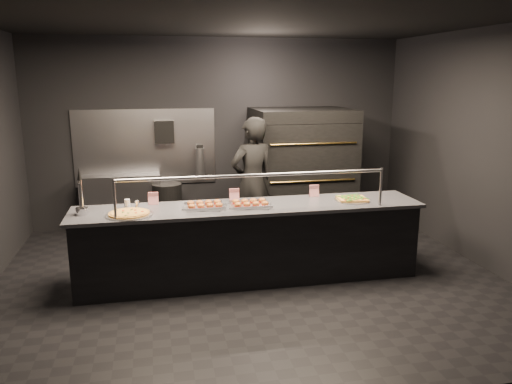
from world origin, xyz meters
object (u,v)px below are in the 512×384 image
(service_counter, at_px, (250,242))
(worker, at_px, (252,183))
(fire_extinguisher, at_px, (200,161))
(beer_tap, at_px, (81,201))
(pizza_oven, at_px, (301,169))
(round_pizza, at_px, (129,214))
(square_pizza, at_px, (352,199))
(slider_tray_a, at_px, (205,205))
(slider_tray_b, at_px, (250,204))
(prep_shelf, at_px, (122,203))
(towel_dispenser, at_px, (164,132))
(trash_bin, at_px, (168,207))

(service_counter, relative_size, worker, 2.21)
(fire_extinguisher, distance_m, worker, 1.34)
(fire_extinguisher, xyz_separation_m, beer_tap, (-1.52, -2.41, 0.01))
(service_counter, distance_m, pizza_oven, 2.30)
(round_pizza, xyz_separation_m, square_pizza, (2.64, 0.11, 0.00))
(pizza_oven, relative_size, round_pizza, 3.75)
(fire_extinguisher, height_order, square_pizza, fire_extinguisher)
(square_pizza, distance_m, worker, 1.60)
(pizza_oven, bearing_deg, service_counter, -122.27)
(fire_extinguisher, height_order, worker, worker)
(round_pizza, distance_m, slider_tray_a, 0.86)
(slider_tray_b, distance_m, worker, 1.29)
(slider_tray_a, bearing_deg, square_pizza, -0.97)
(pizza_oven, bearing_deg, fire_extinguisher, 162.11)
(beer_tap, bearing_deg, pizza_oven, 31.89)
(pizza_oven, xyz_separation_m, worker, (-0.92, -0.67, -0.04))
(service_counter, relative_size, slider_tray_a, 7.58)
(prep_shelf, height_order, round_pizza, round_pizza)
(pizza_oven, xyz_separation_m, fire_extinguisher, (-1.55, 0.50, 0.09))
(slider_tray_a, bearing_deg, towel_dispenser, 98.89)
(beer_tap, relative_size, slider_tray_a, 0.96)
(worker, bearing_deg, round_pizza, 21.92)
(slider_tray_b, xyz_separation_m, square_pizza, (1.27, 0.01, -0.01))
(fire_extinguisher, bearing_deg, worker, -61.96)
(beer_tap, xyz_separation_m, worker, (2.15, 1.24, -0.14))
(pizza_oven, height_order, round_pizza, pizza_oven)
(prep_shelf, bearing_deg, fire_extinguisher, 3.66)
(service_counter, height_order, fire_extinguisher, service_counter)
(beer_tap, bearing_deg, towel_dispenser, 67.93)
(worker, bearing_deg, towel_dispenser, -62.41)
(slider_tray_b, xyz_separation_m, trash_bin, (-0.90, 2.19, -0.57))
(trash_bin, bearing_deg, towel_dispenser, 90.00)
(service_counter, distance_m, prep_shelf, 2.82)
(round_pizza, bearing_deg, pizza_oven, 38.38)
(fire_extinguisher, distance_m, beer_tap, 2.85)
(trash_bin, bearing_deg, round_pizza, -101.58)
(service_counter, distance_m, square_pizza, 1.35)
(slider_tray_b, bearing_deg, square_pizza, 0.38)
(fire_extinguisher, xyz_separation_m, square_pizza, (1.62, -2.42, -0.12))
(square_pizza, bearing_deg, slider_tray_a, 179.03)
(pizza_oven, bearing_deg, prep_shelf, 171.46)
(beer_tap, height_order, worker, worker)
(towel_dispenser, distance_m, square_pizza, 3.30)
(square_pizza, height_order, trash_bin, square_pizza)
(beer_tap, distance_m, trash_bin, 2.48)
(prep_shelf, bearing_deg, service_counter, -55.41)
(pizza_oven, distance_m, beer_tap, 3.62)
(slider_tray_a, relative_size, worker, 0.29)
(beer_tap, bearing_deg, fire_extinguisher, 57.72)
(fire_extinguisher, relative_size, trash_bin, 0.66)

